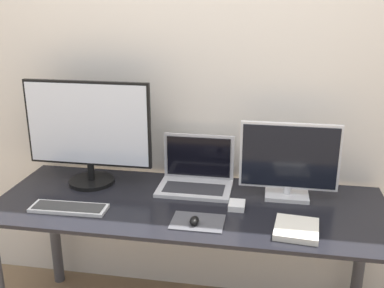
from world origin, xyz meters
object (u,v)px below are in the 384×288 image
object	(u,v)px
monitor_left	(88,131)
monitor_right	(289,161)
mouse	(194,220)
keyboard	(69,208)
book	(296,229)
power_brick	(237,205)
laptop	(196,175)

from	to	relation	value
monitor_left	monitor_right	xyz separation A→B (m)	(1.02, 0.00, -0.10)
mouse	monitor_right	bearing A→B (deg)	41.92
keyboard	book	bearing A→B (deg)	-1.39
keyboard	power_brick	xyz separation A→B (m)	(0.77, 0.15, 0.01)
laptop	monitor_left	bearing A→B (deg)	-174.90
mouse	laptop	bearing A→B (deg)	98.36
keyboard	mouse	size ratio (longest dim) A/B	5.58
monitor_left	laptop	size ratio (longest dim) A/B	1.77
monitor_left	keyboard	size ratio (longest dim) A/B	1.83
monitor_right	keyboard	world-z (taller)	monitor_right
power_brick	monitor_right	bearing A→B (deg)	35.58
monitor_right	mouse	distance (m)	0.57
laptop	keyboard	world-z (taller)	laptop
mouse	power_brick	xyz separation A→B (m)	(0.17, 0.19, -0.01)
monitor_right	laptop	world-z (taller)	monitor_right
monitor_left	monitor_right	bearing A→B (deg)	0.00
keyboard	mouse	world-z (taller)	mouse
monitor_right	laptop	size ratio (longest dim) A/B	1.27
keyboard	book	xyz separation A→B (m)	(1.03, -0.03, 0.00)
monitor_left	monitor_right	distance (m)	1.02
monitor_right	book	bearing A→B (deg)	-84.64
keyboard	monitor_right	bearing A→B (deg)	17.70
keyboard	book	size ratio (longest dim) A/B	1.65
mouse	book	size ratio (longest dim) A/B	0.30
keyboard	book	world-z (taller)	book
laptop	mouse	distance (m)	0.42
power_brick	book	bearing A→B (deg)	-33.73
keyboard	mouse	distance (m)	0.60
power_brick	keyboard	bearing A→B (deg)	-168.77
monitor_right	power_brick	world-z (taller)	monitor_right
laptop	monitor_right	bearing A→B (deg)	-6.11
monitor_left	keyboard	bearing A→B (deg)	-87.15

